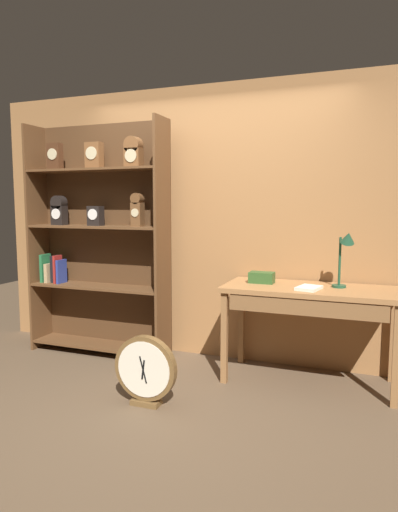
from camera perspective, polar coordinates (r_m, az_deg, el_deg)
The scene contains 8 objects.
ground_plane at distance 3.46m, azimuth -5.77°, elevation -18.95°, with size 10.00×10.00×0.00m, color brown.
back_wood_panel at distance 4.37m, azimuth 1.97°, elevation 4.10°, with size 4.80×0.05×2.60m, color #9E6B3D.
bookshelf at distance 4.56m, azimuth -12.61°, elevation 2.34°, with size 1.44×0.33×2.26m.
workbench at distance 3.83m, azimuth 13.75°, elevation -5.27°, with size 1.41×0.63×0.81m.
desk_lamp at distance 3.81m, azimuth 17.94°, elevation 0.87°, with size 0.19×0.19×0.48m.
toolbox_small at distance 3.95m, azimuth 7.89°, elevation -2.69°, with size 0.21×0.13×0.09m, color #2D5123.
open_repair_manual at distance 3.73m, azimuth 13.64°, elevation -3.93°, with size 0.16×0.22×0.03m, color silver.
round_clock_large at distance 3.47m, azimuth -6.75°, elevation -14.06°, with size 0.49×0.11×0.53m.
Camera 1 is at (1.41, -2.78, 1.49)m, focal length 31.82 mm.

